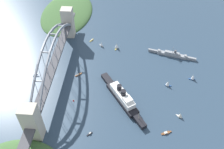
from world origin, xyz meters
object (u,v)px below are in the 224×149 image
(small_boat_7, at_px, (117,46))
(small_boat_6, at_px, (101,44))
(naval_cruiser, at_px, (172,54))
(small_boat_0, at_px, (90,134))
(small_boat_8, at_px, (168,83))
(small_boat_4, at_px, (180,115))
(harbor_arch_bridge, at_px, (54,62))
(small_boat_2, at_px, (78,75))
(small_boat_3, at_px, (92,40))
(small_boat_1, at_px, (166,133))
(ocean_liner, at_px, (122,97))
(small_boat_5, at_px, (193,77))
(seaplane_taxiing_near_bridge, at_px, (35,74))
(channel_marker_buoy, at_px, (73,100))

(small_boat_7, bearing_deg, small_boat_6, -97.86)
(naval_cruiser, relative_size, small_boat_0, 11.16)
(small_boat_0, xyz_separation_m, small_boat_8, (-83.05, 95.29, 3.51))
(small_boat_0, height_order, small_boat_4, small_boat_4)
(small_boat_0, bearing_deg, harbor_arch_bridge, -146.58)
(small_boat_2, relative_size, small_boat_7, 0.89)
(harbor_arch_bridge, xyz_separation_m, small_boat_7, (-68.32, 81.02, -21.75))
(harbor_arch_bridge, distance_m, small_boat_3, 97.33)
(small_boat_1, bearing_deg, ocean_liner, -130.74)
(small_boat_1, bearing_deg, harbor_arch_bridge, -119.40)
(naval_cruiser, height_order, small_boat_6, naval_cruiser)
(small_boat_3, xyz_separation_m, small_boat_6, (13.83, 17.92, 3.32))
(harbor_arch_bridge, distance_m, small_boat_1, 171.13)
(small_boat_1, relative_size, small_boat_5, 1.37)
(harbor_arch_bridge, height_order, small_boat_7, harbor_arch_bridge)
(naval_cruiser, bearing_deg, small_boat_7, -98.18)
(small_boat_2, distance_m, small_boat_8, 125.23)
(small_boat_0, bearing_deg, small_boat_2, -162.67)
(small_boat_5, height_order, small_boat_7, small_boat_7)
(harbor_arch_bridge, height_order, small_boat_3, harbor_arch_bridge)
(small_boat_6, bearing_deg, small_boat_4, 39.95)
(small_boat_4, relative_size, small_boat_7, 0.76)
(seaplane_taxiing_near_bridge, bearing_deg, small_boat_7, 121.47)
(seaplane_taxiing_near_bridge, height_order, small_boat_0, seaplane_taxiing_near_bridge)
(naval_cruiser, bearing_deg, small_boat_6, -98.11)
(ocean_liner, relative_size, small_boat_1, 6.94)
(harbor_arch_bridge, xyz_separation_m, naval_cruiser, (-55.90, 167.42, -23.54))
(small_boat_1, distance_m, small_boat_3, 200.69)
(small_boat_6, distance_m, small_boat_8, 126.74)
(small_boat_0, bearing_deg, small_boat_3, -173.08)
(harbor_arch_bridge, xyz_separation_m, small_boat_5, (-7.08, 191.20, -22.32))
(small_boat_8, bearing_deg, small_boat_2, -95.11)
(small_boat_5, distance_m, channel_marker_buoy, 166.97)
(small_boat_2, bearing_deg, small_boat_8, 84.89)
(seaplane_taxiing_near_bridge, height_order, small_boat_1, seaplane_taxiing_near_bridge)
(small_boat_1, bearing_deg, small_boat_4, 142.64)
(harbor_arch_bridge, distance_m, small_boat_8, 156.97)
(small_boat_0, distance_m, small_boat_5, 163.78)
(small_boat_5, bearing_deg, small_boat_0, -53.32)
(small_boat_1, bearing_deg, small_boat_6, -149.55)
(naval_cruiser, relative_size, small_boat_7, 6.85)
(small_boat_0, relative_size, small_boat_1, 0.51)
(small_boat_2, relative_size, small_boat_3, 1.05)
(small_boat_5, bearing_deg, seaplane_taxiing_near_bridge, -88.11)
(harbor_arch_bridge, relative_size, small_boat_2, 27.57)
(channel_marker_buoy, bearing_deg, naval_cruiser, 126.42)
(small_boat_8, distance_m, channel_marker_buoy, 128.20)
(small_boat_2, bearing_deg, small_boat_7, 142.09)
(small_boat_1, xyz_separation_m, small_boat_8, (-75.34, 7.80, 3.52))
(small_boat_2, bearing_deg, small_boat_3, 174.44)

